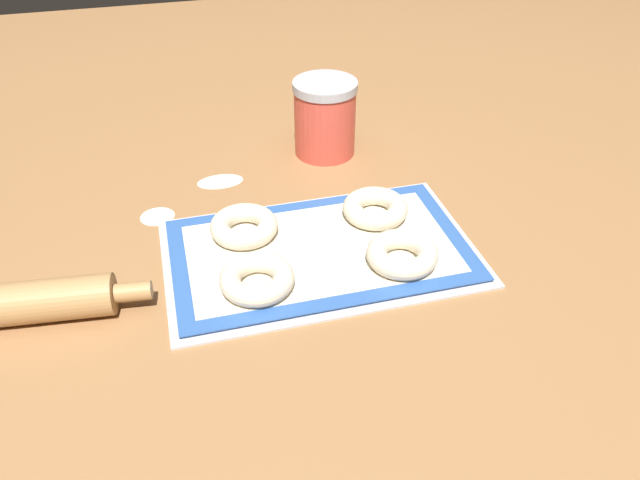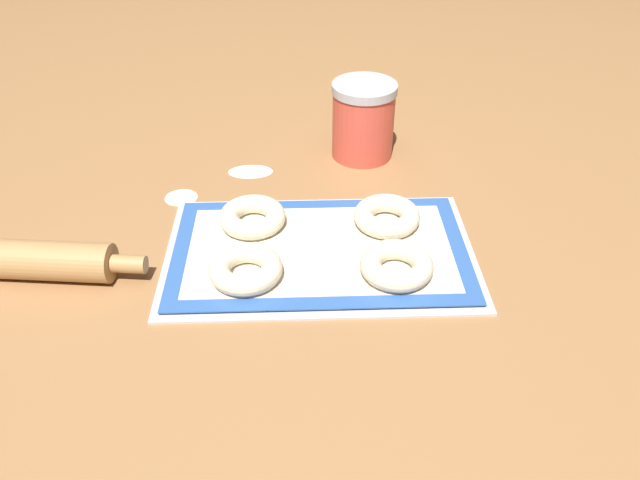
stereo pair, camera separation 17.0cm
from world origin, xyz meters
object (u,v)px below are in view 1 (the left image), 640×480
(bagel_back_left, at_px, (244,226))
(rolling_pin, at_px, (4,305))
(bagel_front_right, at_px, (402,254))
(flour_canister, at_px, (325,118))
(bagel_back_right, at_px, (375,208))
(baking_tray, at_px, (320,252))
(bagel_front_left, at_px, (257,279))

(bagel_back_left, height_order, rolling_pin, rolling_pin)
(bagel_front_right, bearing_deg, bagel_back_left, 148.74)
(flour_canister, distance_m, rolling_pin, 0.64)
(bagel_front_right, xyz_separation_m, flour_canister, (-0.02, 0.38, 0.05))
(bagel_back_right, relative_size, flour_canister, 0.74)
(baking_tray, bearing_deg, flour_canister, 73.49)
(flour_canister, bearing_deg, rolling_pin, -147.22)
(flour_canister, bearing_deg, bagel_front_right, -87.53)
(bagel_back_left, xyz_separation_m, bagel_back_right, (0.22, -0.01, 0.00))
(bagel_front_right, distance_m, bagel_back_right, 0.13)
(baking_tray, xyz_separation_m, flour_canister, (0.09, 0.31, 0.07))
(flour_canister, bearing_deg, baking_tray, -106.51)
(rolling_pin, bearing_deg, flour_canister, 32.78)
(bagel_front_left, bearing_deg, bagel_back_right, 29.85)
(bagel_back_right, bearing_deg, bagel_front_right, -90.44)
(baking_tray, relative_size, rolling_pin, 1.23)
(bagel_front_left, bearing_deg, bagel_front_right, 0.07)
(baking_tray, xyz_separation_m, rolling_pin, (-0.45, -0.03, 0.03))
(baking_tray, distance_m, bagel_back_left, 0.13)
(bagel_front_right, distance_m, flour_canister, 0.38)
(bagel_front_right, relative_size, flour_canister, 0.74)
(flour_canister, xyz_separation_m, rolling_pin, (-0.54, -0.35, -0.04))
(bagel_back_left, distance_m, rolling_pin, 0.35)
(bagel_back_right, height_order, flour_canister, flour_canister)
(rolling_pin, bearing_deg, baking_tray, 4.44)
(bagel_front_right, distance_m, bagel_back_left, 0.25)
(baking_tray, relative_size, bagel_back_left, 4.44)
(bagel_front_left, relative_size, bagel_back_right, 1.00)
(bagel_back_left, xyz_separation_m, rolling_pin, (-0.34, -0.10, 0.00))
(bagel_back_left, distance_m, bagel_back_right, 0.22)
(bagel_front_left, height_order, bagel_back_left, same)
(bagel_front_left, relative_size, bagel_front_right, 1.00)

